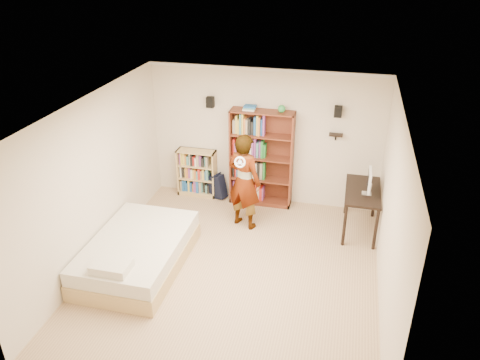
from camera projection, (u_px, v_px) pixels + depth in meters
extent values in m
cube|color=tan|center=(233.00, 271.00, 7.49)|extent=(4.50, 5.00, 0.01)
cube|color=beige|center=(265.00, 137.00, 9.06)|extent=(4.50, 0.02, 2.70)
cube|color=beige|center=(171.00, 313.00, 4.71)|extent=(4.50, 0.02, 2.70)
cube|color=beige|center=(94.00, 181.00, 7.35)|extent=(0.02, 5.00, 2.70)
cube|color=beige|center=(391.00, 216.00, 6.41)|extent=(0.02, 5.00, 2.70)
cube|color=white|center=(232.00, 109.00, 6.28)|extent=(4.50, 5.00, 0.02)
cube|color=silver|center=(266.00, 69.00, 8.44)|extent=(4.50, 0.06, 0.06)
cube|color=silver|center=(163.00, 197.00, 4.15)|extent=(4.50, 0.06, 0.06)
cube|color=silver|center=(83.00, 100.00, 6.76)|extent=(0.06, 5.00, 0.06)
cube|color=silver|center=(404.00, 125.00, 5.83)|extent=(0.06, 5.00, 0.06)
cube|color=black|center=(210.00, 102.00, 8.90)|extent=(0.14, 0.12, 0.20)
cube|color=black|center=(338.00, 112.00, 8.39)|extent=(0.14, 0.12, 0.20)
cube|color=black|center=(336.00, 135.00, 8.61)|extent=(0.25, 0.16, 0.02)
imported|color=black|center=(244.00, 182.00, 8.34)|extent=(0.77, 0.64, 1.80)
torus|color=white|center=(240.00, 162.00, 7.81)|extent=(0.20, 0.07, 0.20)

